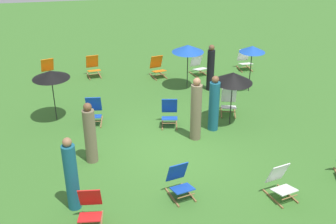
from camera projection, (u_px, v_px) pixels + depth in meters
The scene contains 21 objects.
ground_plane at pixel (175, 146), 11.94m from camera, with size 40.00×40.00×0.00m, color #386B28.
deckchair_1 at pixel (49, 71), 16.19m from camera, with size 0.68×0.87×0.83m.
deckchair_2 at pixel (158, 67), 16.51m from camera, with size 0.64×0.85×0.83m.
deckchair_3 at pixel (94, 111), 13.10m from camera, with size 0.55×0.80×0.83m.
deckchair_4 at pixel (229, 102), 13.68m from camera, with size 0.66×0.86×0.83m.
deckchair_5 at pixel (93, 67), 16.55m from camera, with size 0.59×0.83×0.83m.
deckchair_6 at pixel (198, 65), 16.71m from camera, with size 0.68×0.87×0.83m.
deckchair_7 at pixel (90, 209), 8.99m from camera, with size 0.55×0.80×0.83m.
deckchair_8 at pixel (280, 183), 9.81m from camera, with size 0.66×0.86×0.83m.
deckchair_9 at pixel (245, 60), 17.24m from camera, with size 0.49×0.77×0.83m.
deckchair_10 at pixel (169, 113), 12.99m from camera, with size 0.60×0.83×0.83m.
deckchair_11 at pixel (180, 182), 9.85m from camera, with size 0.65×0.86×0.83m.
umbrella_0 at pixel (252, 49), 14.68m from camera, with size 0.91×0.91×1.71m.
umbrella_1 at pixel (188, 49), 14.93m from camera, with size 1.15×1.15×1.67m.
umbrella_2 at pixel (233, 77), 12.44m from camera, with size 1.19×1.19×1.72m.
umbrella_3 at pixel (51, 75), 12.66m from camera, with size 1.14×1.14×1.68m.
person_0 at pixel (214, 105), 12.48m from camera, with size 0.43×0.43×1.75m.
person_1 at pixel (196, 111), 11.96m from camera, with size 0.45×0.45×1.91m.
person_2 at pixel (71, 176), 9.21m from camera, with size 0.42×0.42×1.83m.
person_3 at pixel (90, 134), 10.93m from camera, with size 0.42×0.42×1.72m.
person_4 at pixel (211, 69), 15.14m from camera, with size 0.36×0.36×1.71m.
Camera 1 is at (-1.99, -10.00, 6.30)m, focal length 44.87 mm.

